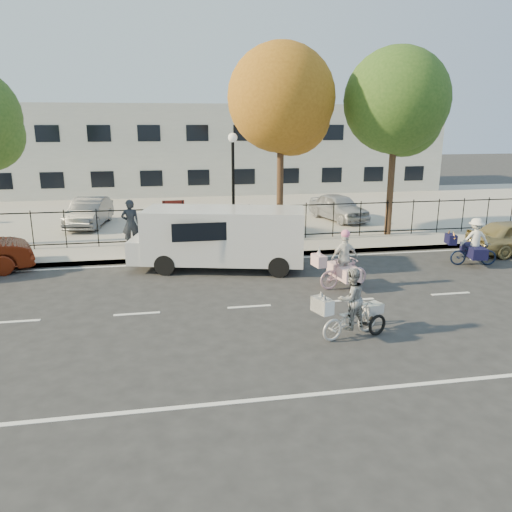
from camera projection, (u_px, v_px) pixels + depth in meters
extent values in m
plane|color=#333334|center=(249.00, 307.00, 13.62)|extent=(120.00, 120.00, 0.00)
cube|color=#A8A399|center=(227.00, 257.00, 18.40)|extent=(60.00, 0.10, 0.15)
cube|color=#A8A399|center=(224.00, 250.00, 19.40)|extent=(60.00, 2.20, 0.15)
cube|color=#A8A399|center=(205.00, 211.00, 27.85)|extent=(60.00, 15.60, 0.15)
cube|color=silver|center=(193.00, 148.00, 36.60)|extent=(34.00, 10.00, 6.00)
cylinder|color=black|center=(233.00, 194.00, 19.61)|extent=(0.12, 0.12, 4.00)
sphere|color=white|center=(233.00, 138.00, 19.05)|extent=(0.36, 0.36, 0.36)
cylinder|color=black|center=(165.00, 224.00, 19.43)|extent=(0.06, 0.06, 1.80)
cylinder|color=black|center=(183.00, 223.00, 19.55)|extent=(0.06, 0.06, 1.80)
cube|color=#59140F|center=(173.00, 208.00, 19.34)|extent=(0.85, 0.04, 0.60)
imported|color=silver|center=(350.00, 319.00, 11.66)|extent=(1.69, 1.08, 0.84)
imported|color=white|center=(351.00, 299.00, 11.52)|extent=(0.86, 0.77, 1.46)
cube|color=white|center=(322.00, 305.00, 11.11)|extent=(0.44, 0.58, 0.33)
cone|color=white|center=(321.00, 294.00, 11.16)|extent=(0.13, 0.13, 0.17)
cone|color=white|center=(324.00, 298.00, 10.95)|extent=(0.13, 0.13, 0.17)
torus|color=black|center=(377.00, 325.00, 11.73)|extent=(0.51, 0.25, 0.52)
torus|color=black|center=(366.00, 315.00, 12.35)|extent=(0.51, 0.25, 0.52)
cube|color=white|center=(372.00, 308.00, 11.97)|extent=(0.55, 0.47, 0.23)
imported|color=#DDA8B9|center=(344.00, 273.00, 15.04)|extent=(1.62, 0.70, 0.94)
imported|color=silver|center=(344.00, 258.00, 14.92)|extent=(0.92, 0.50, 1.49)
cube|color=beige|center=(319.00, 261.00, 14.64)|extent=(0.37, 0.56, 0.34)
cone|color=silver|center=(319.00, 251.00, 14.56)|extent=(0.11, 0.11, 0.30)
cube|color=beige|center=(344.00, 272.00, 15.03)|extent=(0.72, 1.30, 0.38)
sphere|color=pink|center=(346.00, 234.00, 14.73)|extent=(0.26, 0.26, 0.26)
imported|color=black|center=(473.00, 253.00, 17.48)|extent=(1.68, 0.85, 0.84)
imported|color=white|center=(475.00, 239.00, 17.35)|extent=(1.04, 0.72, 1.47)
cube|color=black|center=(451.00, 239.00, 17.36)|extent=(0.37, 0.56, 0.34)
cone|color=orange|center=(449.00, 233.00, 17.47)|extent=(0.11, 0.22, 0.30)
cone|color=orange|center=(454.00, 235.00, 17.15)|extent=(0.11, 0.22, 0.30)
cube|color=black|center=(474.00, 251.00, 17.46)|extent=(0.73, 1.29, 0.37)
cube|color=white|center=(224.00, 235.00, 16.89)|extent=(5.63, 3.17, 1.77)
cube|color=white|center=(138.00, 253.00, 16.52)|extent=(0.93, 1.98, 0.79)
cylinder|color=black|center=(170.00, 268.00, 15.96)|extent=(0.73, 0.41, 0.69)
cylinder|color=black|center=(169.00, 255.00, 17.61)|extent=(0.73, 0.41, 0.69)
cylinder|color=black|center=(284.00, 263.00, 16.60)|extent=(0.73, 0.41, 0.69)
cylinder|color=black|center=(273.00, 250.00, 18.24)|extent=(0.73, 0.41, 0.69)
imported|color=black|center=(131.00, 224.00, 19.18)|extent=(0.70, 0.46, 1.89)
imported|color=#54585D|center=(89.00, 212.00, 23.27)|extent=(1.88, 4.10, 1.30)
imported|color=#ABAEB3|center=(339.00, 207.00, 24.75)|extent=(2.42, 4.05, 1.29)
cylinder|color=#442D1D|center=(280.00, 179.00, 20.93)|extent=(0.28, 0.28, 5.09)
sphere|color=#9F6219|center=(281.00, 98.00, 20.07)|extent=(4.36, 4.36, 4.36)
sphere|color=#9F6219|center=(292.00, 117.00, 20.54)|extent=(3.20, 3.20, 3.20)
cylinder|color=#442D1D|center=(391.00, 180.00, 21.15)|extent=(0.28, 0.28, 5.01)
sphere|color=#385B1E|center=(397.00, 101.00, 20.32)|extent=(4.29, 4.29, 4.29)
sphere|color=#385B1E|center=(404.00, 119.00, 20.78)|extent=(3.15, 3.15, 3.15)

